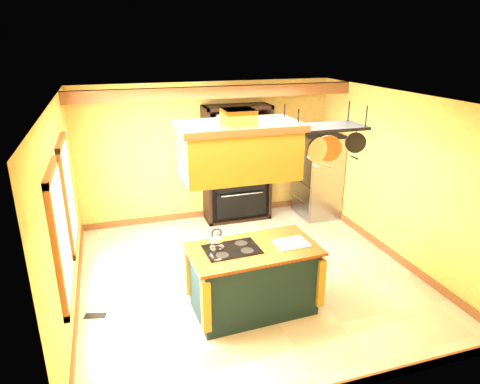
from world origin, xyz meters
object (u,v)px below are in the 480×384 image
kitchen_island (253,278)px  pot_rack (324,135)px  refrigerator (318,177)px  hutch (236,176)px  range_hood (239,148)px

kitchen_island → pot_rack: bearing=-2.5°
refrigerator → hutch: bearing=167.6°
kitchen_island → refrigerator: refrigerator is taller
range_hood → refrigerator: (2.54, 2.74, -1.44)m
range_hood → refrigerator: range_hood is taller
pot_rack → refrigerator: pot_rack is taller
kitchen_island → range_hood: range_hood is taller
range_hood → pot_rack: (1.10, 0.00, 0.09)m
kitchen_island → range_hood: (-0.20, -0.00, 1.78)m
range_hood → pot_rack: bearing=0.1°
range_hood → hutch: bearing=73.3°
refrigerator → kitchen_island: bearing=-130.5°
range_hood → kitchen_island: bearing=0.2°
pot_rack → refrigerator: (1.43, 2.74, -1.53)m
refrigerator → hutch: size_ratio=0.73×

